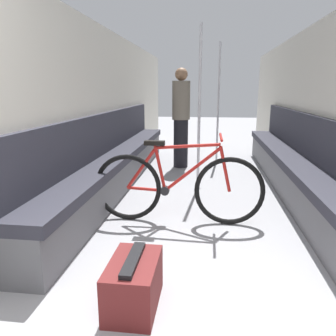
# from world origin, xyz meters

# --- Properties ---
(wall_left) EXTENTS (0.10, 9.88, 2.14)m
(wall_left) POSITION_xyz_m (-1.41, 3.34, 1.07)
(wall_left) COLOR beige
(wall_left) RESTS_ON ground
(wall_right) EXTENTS (0.10, 9.88, 2.14)m
(wall_right) POSITION_xyz_m (1.41, 3.34, 1.07)
(wall_right) COLOR beige
(wall_right) RESTS_ON ground
(bench_seat_row_left) EXTENTS (0.41, 5.05, 1.02)m
(bench_seat_row_left) POSITION_xyz_m (-1.18, 3.40, 0.34)
(bench_seat_row_left) COLOR #5B5B60
(bench_seat_row_left) RESTS_ON ground
(bench_seat_row_right) EXTENTS (0.41, 5.05, 1.02)m
(bench_seat_row_right) POSITION_xyz_m (1.18, 3.40, 0.34)
(bench_seat_row_right) COLOR #5B5B60
(bench_seat_row_right) RESTS_ON ground
(bicycle) EXTENTS (1.72, 0.46, 0.89)m
(bicycle) POSITION_xyz_m (-0.23, 2.21, 0.37)
(bicycle) COLOR black
(bicycle) RESTS_ON ground
(grab_pole_near) EXTENTS (0.08, 0.08, 2.12)m
(grab_pole_near) POSITION_xyz_m (-0.06, 3.38, 1.03)
(grab_pole_near) COLOR gray
(grab_pole_near) RESTS_ON ground
(grab_pole_far) EXTENTS (0.08, 0.08, 2.12)m
(grab_pole_far) POSITION_xyz_m (0.23, 5.12, 1.03)
(grab_pole_far) COLOR gray
(grab_pole_far) RESTS_ON ground
(passenger_standing) EXTENTS (0.30, 0.30, 1.67)m
(passenger_standing) POSITION_xyz_m (-0.40, 4.66, 0.86)
(passenger_standing) COLOR black
(passenger_standing) RESTS_ON ground
(luggage_bag) EXTENTS (0.29, 0.48, 0.33)m
(luggage_bag) POSITION_xyz_m (-0.36, 0.84, 0.16)
(luggage_bag) COLOR maroon
(luggage_bag) RESTS_ON ground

